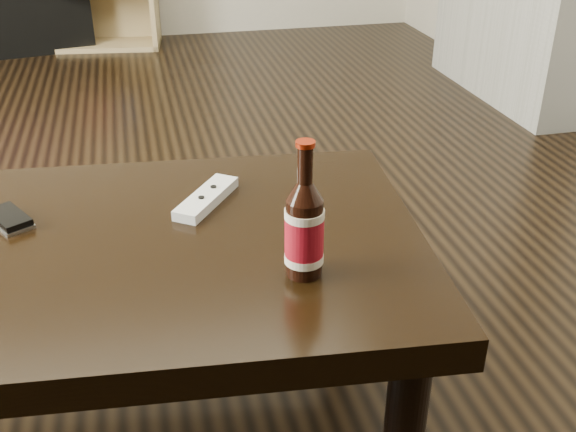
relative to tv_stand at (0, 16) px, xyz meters
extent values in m
cube|color=black|center=(0.46, -2.86, -0.23)|extent=(5.00, 6.00, 0.01)
cube|color=black|center=(0.00, 0.00, 0.00)|extent=(1.20, 0.76, 0.45)
cube|color=tan|center=(0.66, -0.09, -0.21)|extent=(0.79, 0.44, 0.03)
cube|color=black|center=(0.70, -3.70, 0.25)|extent=(1.42, 0.91, 0.07)
cylinder|color=black|center=(1.31, -3.45, 0.00)|extent=(0.09, 0.09, 0.44)
cylinder|color=black|center=(1.09, -3.90, 0.36)|extent=(0.07, 0.07, 0.15)
cylinder|color=maroon|center=(1.09, -3.90, 0.36)|extent=(0.08, 0.08, 0.09)
cylinder|color=#EFE0C8|center=(1.09, -3.90, 0.41)|extent=(0.08, 0.08, 0.02)
cylinder|color=#EFE0C8|center=(1.09, -3.90, 0.32)|extent=(0.08, 0.08, 0.02)
cone|color=black|center=(1.09, -3.90, 0.45)|extent=(0.07, 0.07, 0.03)
cylinder|color=black|center=(1.09, -3.90, 0.50)|extent=(0.03, 0.03, 0.07)
cylinder|color=maroon|center=(1.09, -3.90, 0.54)|extent=(0.04, 0.04, 0.01)
cube|color=#AEAEB1|center=(0.54, -3.57, 0.29)|extent=(0.11, 0.13, 0.01)
cube|color=black|center=(0.54, -3.57, 0.29)|extent=(0.11, 0.13, 0.02)
cylinder|color=#AEAEB1|center=(0.55, -3.60, 0.30)|extent=(0.03, 0.03, 0.00)
cube|color=silver|center=(0.95, -3.57, 0.29)|extent=(0.17, 0.20, 0.02)
cylinder|color=black|center=(0.97, -3.54, 0.31)|extent=(0.02, 0.02, 0.00)
cylinder|color=black|center=(0.94, -3.59, 0.31)|extent=(0.02, 0.02, 0.00)
camera|label=1|loc=(0.82, -4.91, 0.97)|focal=42.00mm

